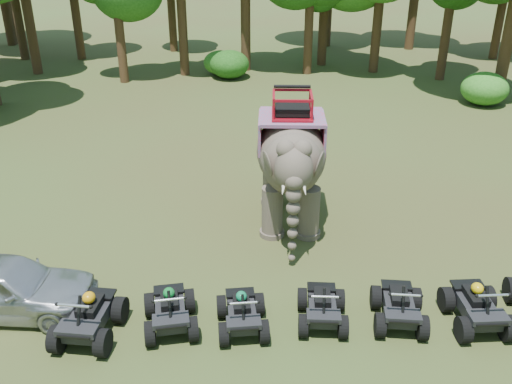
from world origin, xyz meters
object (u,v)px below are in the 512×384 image
parked_car (4,286)px  atv_0 (88,312)px  atv_4 (400,301)px  atv_1 (170,306)px  atv_3 (323,302)px  elephant (291,158)px  atv_5 (478,302)px  atv_2 (242,308)px

parked_car → atv_0: 2.40m
parked_car → atv_4: bearing=-89.0°
atv_1 → atv_3: bearing=-7.3°
elephant → atv_4: 5.73m
atv_1 → atv_5: bearing=-9.2°
atv_2 → atv_4: bearing=-2.2°
atv_3 → parked_car: bearing=179.7°
parked_car → atv_3: parked_car is taller
elephant → atv_2: elephant is taller
parked_car → atv_3: 7.59m
atv_0 → atv_4: bearing=10.5°
elephant → atv_5: 6.71m
atv_0 → atv_3: 5.37m
atv_3 → elephant: bearing=98.6°
elephant → atv_0: 7.47m
parked_car → atv_3: (7.56, -0.64, -0.16)m
atv_3 → atv_4: (1.80, -0.04, 0.03)m
atv_0 → atv_3: bearing=11.7°
atv_5 → parked_car: bearing=174.3°
parked_car → atv_1: (4.01, -0.71, -0.13)m
atv_3 → atv_5: atv_5 is taller
elephant → atv_4: (2.15, -5.10, -1.46)m
atv_0 → atv_2: size_ratio=1.15×
atv_2 → atv_4: atv_4 is taller
atv_1 → atv_3: 3.55m
atv_2 → atv_5: size_ratio=0.90×
atv_0 → atv_3: atv_0 is taller
atv_1 → atv_2: size_ratio=1.06×
atv_2 → atv_3: size_ratio=1.00×
elephant → atv_0: (-5.00, -5.36, -1.41)m
parked_car → atv_0: (2.20, -0.95, -0.07)m
atv_3 → atv_5: size_ratio=0.90×
atv_4 → atv_5: bearing=3.0°
elephant → atv_5: bearing=-49.7°
elephant → atv_3: elephant is taller
parked_car → atv_1: 4.08m
atv_0 → atv_1: bearing=16.1°
elephant → atv_4: elephant is taller
elephant → atv_0: bearing=-129.7°
atv_5 → atv_3: bearing=175.8°
atv_4 → elephant: bearing=119.9°
atv_1 → atv_5: (7.14, -0.11, 0.03)m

